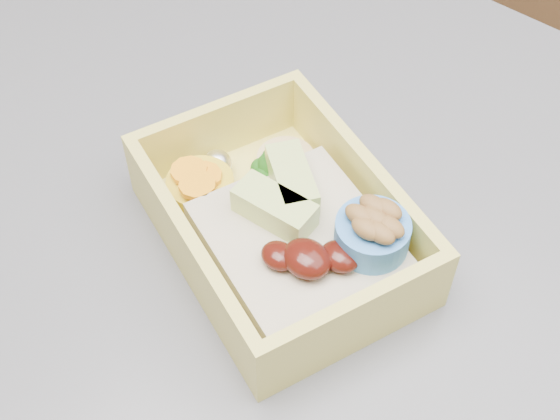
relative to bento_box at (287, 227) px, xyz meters
The scene contains 1 object.
bento_box is the anchor object (origin of this frame).
Camera 1 is at (0.34, -0.16, 1.27)m, focal length 50.00 mm.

